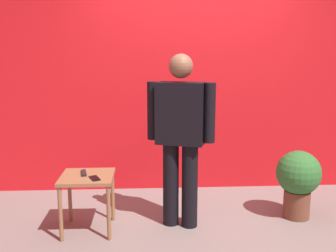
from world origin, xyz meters
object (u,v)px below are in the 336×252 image
side_table (87,185)px  cell_phone (95,178)px  potted_plant (298,178)px  tv_remote (84,173)px  standing_person (181,132)px

side_table → cell_phone: (0.08, -0.10, 0.09)m
potted_plant → cell_phone: bearing=-171.9°
side_table → potted_plant: bearing=4.9°
potted_plant → side_table: bearing=-175.1°
tv_remote → potted_plant: bearing=-8.3°
standing_person → cell_phone: bearing=-167.7°
side_table → standing_person: bearing=4.4°
cell_phone → tv_remote: size_ratio=0.85×
standing_person → potted_plant: (1.19, 0.11, -0.51)m
standing_person → cell_phone: 0.88m
cell_phone → potted_plant: (1.97, 0.28, -0.13)m
cell_phone → potted_plant: size_ratio=0.21×
standing_person → tv_remote: 0.97m
side_table → cell_phone: bearing=-51.5°
standing_person → side_table: bearing=-175.6°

